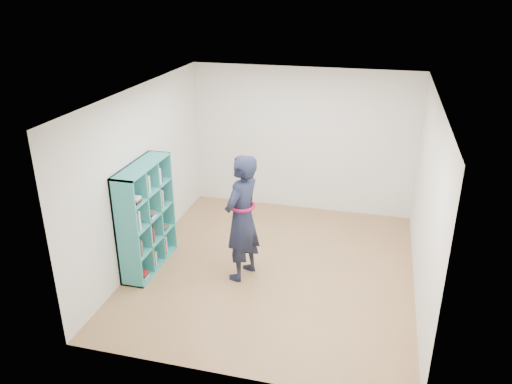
# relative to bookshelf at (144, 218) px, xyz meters

# --- Properties ---
(floor) EXTENTS (4.50, 4.50, 0.00)m
(floor) POSITION_rel_bookshelf_xyz_m (1.84, 0.38, -0.79)
(floor) COLOR #9C6E46
(floor) RESTS_ON ground
(ceiling) EXTENTS (4.50, 4.50, 0.00)m
(ceiling) POSITION_rel_bookshelf_xyz_m (1.84, 0.38, 1.81)
(ceiling) COLOR white
(ceiling) RESTS_ON wall_back
(wall_left) EXTENTS (0.02, 4.50, 2.60)m
(wall_left) POSITION_rel_bookshelf_xyz_m (-0.16, 0.38, 0.51)
(wall_left) COLOR silver
(wall_left) RESTS_ON floor
(wall_right) EXTENTS (0.02, 4.50, 2.60)m
(wall_right) POSITION_rel_bookshelf_xyz_m (3.84, 0.38, 0.51)
(wall_right) COLOR silver
(wall_right) RESTS_ON floor
(wall_back) EXTENTS (4.00, 0.02, 2.60)m
(wall_back) POSITION_rel_bookshelf_xyz_m (1.84, 2.63, 0.51)
(wall_back) COLOR silver
(wall_back) RESTS_ON floor
(wall_front) EXTENTS (4.00, 0.02, 2.60)m
(wall_front) POSITION_rel_bookshelf_xyz_m (1.84, -1.87, 0.51)
(wall_front) COLOR silver
(wall_front) RESTS_ON floor
(bookshelf) EXTENTS (0.35, 1.20, 1.60)m
(bookshelf) POSITION_rel_bookshelf_xyz_m (0.00, 0.00, 0.00)
(bookshelf) COLOR teal
(bookshelf) RESTS_ON floor
(person) EXTENTS (0.62, 0.77, 1.84)m
(person) POSITION_rel_bookshelf_xyz_m (1.44, 0.09, 0.13)
(person) COLOR black
(person) RESTS_ON floor
(smartphone) EXTENTS (0.04, 0.10, 0.13)m
(smartphone) POSITION_rel_bookshelf_xyz_m (1.32, 0.21, 0.25)
(smartphone) COLOR silver
(smartphone) RESTS_ON person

